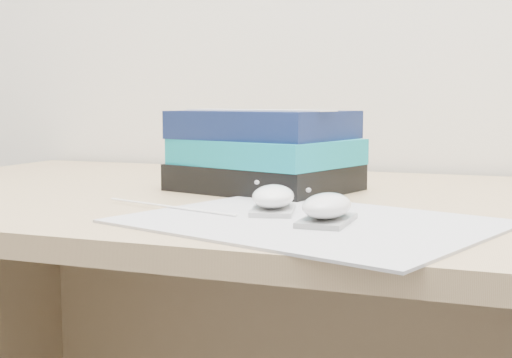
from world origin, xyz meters
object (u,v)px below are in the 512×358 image
at_px(book_stack, 265,151).
at_px(mouse_rear, 273,199).
at_px(mouse_front, 327,208).
at_px(pouch, 263,148).
at_px(desk, 342,338).

bearing_deg(book_stack, mouse_rear, -67.45).
height_order(mouse_rear, book_stack, book_stack).
relative_size(mouse_rear, mouse_front, 1.09).
xyz_separation_m(mouse_front, pouch, (-0.21, 0.36, 0.04)).
relative_size(desk, pouch, 10.24).
bearing_deg(book_stack, desk, 7.95).
distance_m(book_stack, pouch, 0.08).
bearing_deg(desk, mouse_rear, -97.12).
relative_size(desk, mouse_rear, 15.24).
bearing_deg(pouch, mouse_rear, -67.41).
height_order(desk, pouch, pouch).
bearing_deg(desk, mouse_front, -79.82).
bearing_deg(pouch, book_stack, -67.27).
height_order(mouse_rear, mouse_front, same).
distance_m(desk, book_stack, 0.32).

